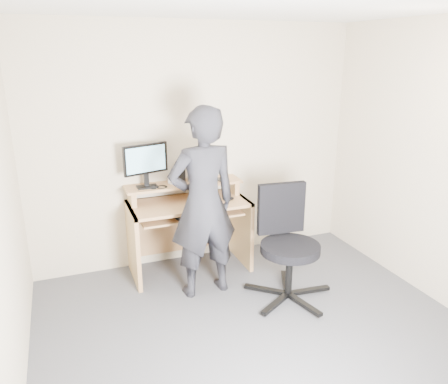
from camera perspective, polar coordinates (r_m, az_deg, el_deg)
ground at (r=3.64m, az=5.78°, el=-19.41°), size 3.50×3.50×0.00m
back_wall at (r=4.62m, az=-3.50°, el=6.00°), size 3.50×0.02×2.50m
desk at (r=4.56m, az=-4.89°, el=-3.41°), size 1.20×0.60×0.91m
monitor at (r=4.33m, az=-10.18°, el=3.92°), size 0.45×0.16×0.44m
external_drive at (r=4.52m, az=-5.68°, el=2.55°), size 0.07×0.13×0.20m
travel_mug at (r=4.51m, az=-4.34°, el=2.31°), size 0.08×0.08×0.16m
smartphone at (r=4.59m, az=-0.56°, el=1.65°), size 0.09×0.14×0.01m
charger at (r=4.35m, az=-9.16°, el=0.66°), size 0.05×0.05×0.03m
headphones at (r=4.52m, az=-6.33°, el=1.33°), size 0.18×0.18×0.06m
keyboard at (r=4.38m, az=-3.80°, el=-2.65°), size 0.49×0.27×0.03m
mouse at (r=4.45m, az=0.71°, el=-0.87°), size 0.11×0.09×0.04m
office_chair at (r=4.05m, az=8.21°, el=-6.14°), size 0.80×0.81×1.03m
person at (r=3.94m, az=-2.76°, el=-1.55°), size 0.68×0.47×1.77m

